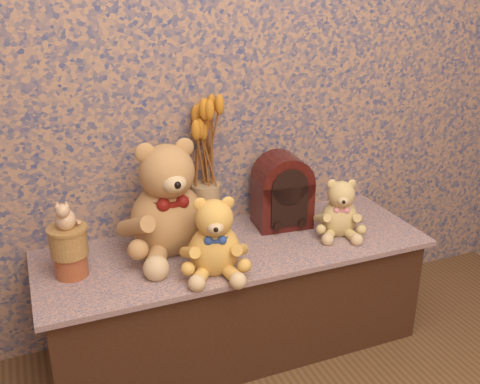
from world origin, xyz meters
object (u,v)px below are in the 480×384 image
object	(u,v)px
biscuit_tin_lower	(71,265)
teddy_small	(340,204)
cathedral_radio	(282,190)
cat_figurine	(65,213)
ceramic_vase	(207,207)
teddy_large	(166,192)
teddy_medium	(214,231)

from	to	relation	value
biscuit_tin_lower	teddy_small	bearing A→B (deg)	-3.39
cathedral_radio	cat_figurine	world-z (taller)	cathedral_radio
ceramic_vase	biscuit_tin_lower	bearing A→B (deg)	-162.41
teddy_large	teddy_medium	bearing A→B (deg)	-66.20
teddy_medium	teddy_large	bearing A→B (deg)	131.65
teddy_small	cathedral_radio	distance (m)	0.24
teddy_small	biscuit_tin_lower	xyz separation A→B (m)	(-1.02, 0.06, -0.08)
cathedral_radio	ceramic_vase	distance (m)	0.31
teddy_small	biscuit_tin_lower	size ratio (longest dim) A/B	2.22
cathedral_radio	biscuit_tin_lower	world-z (taller)	cathedral_radio
teddy_large	cat_figurine	bearing A→B (deg)	-172.25
teddy_small	cat_figurine	bearing A→B (deg)	-160.26
teddy_medium	cat_figurine	distance (m)	0.50
teddy_medium	teddy_small	xyz separation A→B (m)	(0.56, 0.09, -0.03)
biscuit_tin_lower	cat_figurine	xyz separation A→B (m)	(0.00, 0.00, 0.19)
teddy_medium	cat_figurine	world-z (taller)	teddy_medium
teddy_small	ceramic_vase	bearing A→B (deg)	176.69
teddy_large	ceramic_vase	size ratio (longest dim) A/B	2.39
teddy_small	cathedral_radio	world-z (taller)	cathedral_radio
teddy_large	ceramic_vase	xyz separation A→B (m)	(0.19, 0.11, -0.13)
cathedral_radio	ceramic_vase	world-z (taller)	cathedral_radio
teddy_small	cathedral_radio	xyz separation A→B (m)	(-0.18, 0.16, 0.03)
teddy_large	biscuit_tin_lower	world-z (taller)	teddy_large
teddy_medium	ceramic_vase	bearing A→B (deg)	91.18
biscuit_tin_lower	cat_figurine	distance (m)	0.19
teddy_medium	biscuit_tin_lower	size ratio (longest dim) A/B	2.69
ceramic_vase	biscuit_tin_lower	distance (m)	0.58
ceramic_vase	cat_figurine	bearing A→B (deg)	-162.41
teddy_medium	ceramic_vase	distance (m)	0.34
teddy_small	ceramic_vase	distance (m)	0.53
teddy_large	cathedral_radio	distance (m)	0.49
teddy_large	teddy_small	distance (m)	0.68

